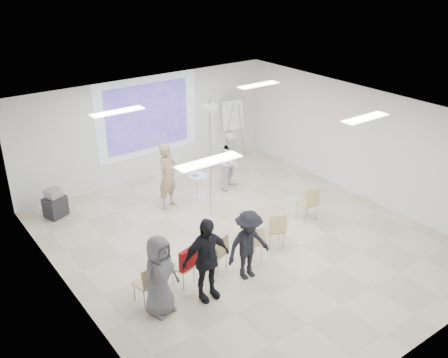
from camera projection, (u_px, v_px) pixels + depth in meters
floor at (244, 240)px, 11.75m from camera, size 8.00×9.00×0.10m
ceiling at (247, 114)px, 10.45m from camera, size 8.00×9.00×0.10m
wall_back at (147, 128)px, 14.43m from camera, size 8.00×0.10×3.00m
wall_left at (68, 237)px, 8.92m from camera, size 0.10×9.00×3.00m
wall_right at (364, 143)px, 13.28m from camera, size 0.10×9.00×3.00m
projection_halo at (148, 117)px, 14.24m from camera, size 3.20×0.01×2.30m
projection_image at (148, 117)px, 14.23m from camera, size 2.60×0.01×1.90m
pedestal_table at (199, 185)px, 13.52m from camera, size 0.70×0.70×0.68m
player_left at (168, 172)px, 12.80m from camera, size 0.86×0.73×1.99m
player_right at (232, 158)px, 13.92m from camera, size 1.03×0.91×1.80m
controller_left at (168, 156)px, 12.95m from camera, size 0.08×0.12×0.04m
controller_right at (222, 146)px, 13.87m from camera, size 0.06×0.11×0.04m
chair_far_left at (147, 281)px, 9.42m from camera, size 0.44×0.47×0.82m
chair_left_mid at (185, 265)px, 9.92m from camera, size 0.47×0.49×0.81m
chair_left_inner at (218, 251)px, 10.34m from camera, size 0.51×0.53×0.85m
chair_center at (253, 241)px, 10.71m from camera, size 0.49×0.52×0.84m
chair_right_inner at (276, 228)px, 11.17m from camera, size 0.55×0.56×0.87m
chair_right_far at (309, 202)px, 12.27m from camera, size 0.47×0.50×0.91m
red_jacket at (188, 259)px, 9.69m from camera, size 0.45×0.21×0.42m
laptop at (215, 251)px, 10.41m from camera, size 0.37×0.31×0.02m
audience_left at (206, 254)px, 9.35m from camera, size 1.19×0.75×1.98m
audience_mid at (248, 241)px, 10.01m from camera, size 1.14×0.66×1.73m
audience_outer at (159, 271)px, 9.00m from camera, size 1.00×0.79×1.80m
flipchart_easel at (233, 114)px, 15.77m from camera, size 0.84×0.65×1.97m
av_cart at (55, 204)px, 12.57m from camera, size 0.63×0.58×0.76m
ceiling_projector at (210, 113)px, 11.75m from camera, size 0.30×0.25×3.00m
fluor_panel_nw at (118, 112)px, 10.87m from camera, size 1.20×0.30×0.02m
fluor_panel_ne at (258, 85)px, 13.03m from camera, size 1.20×0.30×0.02m
fluor_panel_sw at (209, 162)px, 8.31m from camera, size 1.20×0.30×0.02m
fluor_panel_se at (365, 118)px, 10.47m from camera, size 1.20×0.30×0.02m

